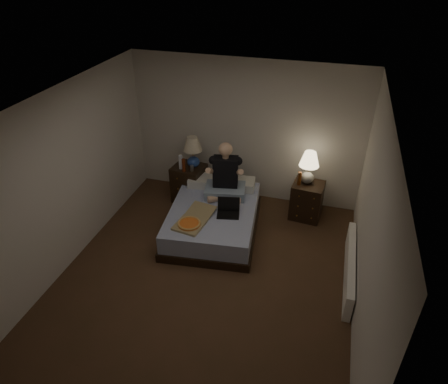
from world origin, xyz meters
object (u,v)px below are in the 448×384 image
(soda_can, at_px, (192,168))
(water_bottle, at_px, (181,162))
(beer_bottle_left, at_px, (184,165))
(nightstand_right, at_px, (307,200))
(pizza_box, at_px, (189,224))
(bed, at_px, (213,219))
(nightstand_left, at_px, (189,183))
(person, at_px, (225,171))
(radiator, at_px, (350,267))
(lamp_right, at_px, (309,168))
(lamp_left, at_px, (193,152))
(beer_bottle_right, at_px, (299,178))
(laptop, at_px, (228,209))

(soda_can, bearing_deg, water_bottle, 175.09)
(soda_can, distance_m, beer_bottle_left, 0.15)
(nightstand_right, xyz_separation_m, beer_bottle_left, (-2.10, -0.23, 0.48))
(water_bottle, xyz_separation_m, pizza_box, (0.59, -1.21, -0.33))
(bed, relative_size, pizza_box, 2.33)
(nightstand_left, distance_m, person, 1.01)
(nightstand_left, distance_m, radiator, 3.11)
(lamp_right, relative_size, radiator, 0.35)
(lamp_left, xyz_separation_m, lamp_right, (1.95, 0.08, -0.04))
(beer_bottle_left, distance_m, person, 0.80)
(lamp_left, distance_m, beer_bottle_right, 1.84)
(lamp_right, xyz_separation_m, water_bottle, (-2.14, -0.20, -0.11))
(nightstand_right, bearing_deg, water_bottle, -170.34)
(soda_can, bearing_deg, laptop, -41.38)
(lamp_right, bearing_deg, radiator, -60.21)
(beer_bottle_left, xyz_separation_m, person, (0.78, -0.16, 0.11))
(nightstand_left, height_order, beer_bottle_right, beer_bottle_right)
(beer_bottle_right, height_order, laptop, beer_bottle_right)
(radiator, bearing_deg, lamp_left, 154.63)
(lamp_right, xyz_separation_m, laptop, (-1.07, -0.97, -0.36))
(bed, distance_m, beer_bottle_left, 1.07)
(nightstand_left, bearing_deg, pizza_box, -61.81)
(lamp_right, xyz_separation_m, beer_bottle_right, (-0.12, -0.10, -0.17))
(lamp_left, distance_m, person, 0.77)
(beer_bottle_right, relative_size, laptop, 0.68)
(bed, xyz_separation_m, laptop, (0.28, -0.12, 0.34))
(nightstand_right, xyz_separation_m, person, (-1.32, -0.40, 0.59))
(nightstand_left, relative_size, lamp_right, 1.23)
(nightstand_right, distance_m, beer_bottle_left, 2.16)
(nightstand_right, relative_size, person, 0.69)
(beer_bottle_left, bearing_deg, laptop, -35.53)
(bed, height_order, beer_bottle_right, beer_bottle_right)
(lamp_right, bearing_deg, nightstand_right, -44.10)
(beer_bottle_right, xyz_separation_m, laptop, (-0.96, -0.88, -0.20))
(water_bottle, bearing_deg, nightstand_left, 45.38)
(nightstand_left, bearing_deg, person, -16.08)
(lamp_right, height_order, person, person)
(soda_can, height_order, laptop, soda_can)
(lamp_right, relative_size, water_bottle, 2.24)
(beer_bottle_left, relative_size, beer_bottle_right, 1.00)
(pizza_box, bearing_deg, lamp_right, 50.65)
(nightstand_right, bearing_deg, person, -157.75)
(nightstand_left, bearing_deg, water_bottle, -126.90)
(lamp_right, height_order, radiator, lamp_right)
(lamp_left, bearing_deg, person, -27.96)
(water_bottle, bearing_deg, person, -15.34)
(nightstand_left, distance_m, laptop, 1.32)
(nightstand_left, bearing_deg, beer_bottle_right, 7.79)
(bed, distance_m, person, 0.80)
(laptop, relative_size, radiator, 0.21)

